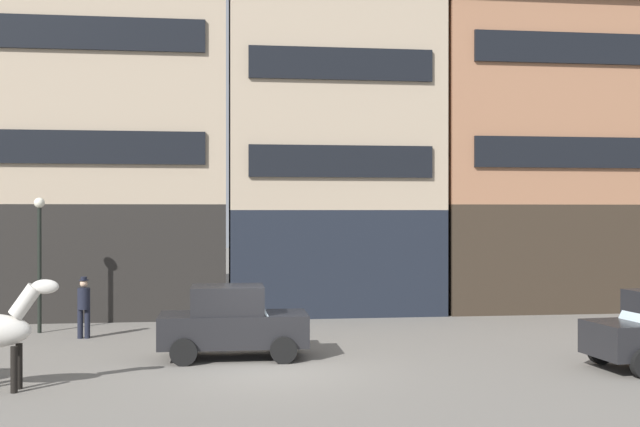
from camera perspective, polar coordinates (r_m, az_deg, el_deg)
ground_plane at (r=18.45m, az=-3.72°, el=-11.42°), size 120.00×120.00×0.00m
building_center_left at (r=29.76m, az=-15.32°, el=8.28°), size 9.07×6.07×15.72m
building_center_right at (r=29.90m, az=0.75°, el=10.12°), size 8.09×6.07×17.64m
building_far_right at (r=31.98m, az=16.64°, el=4.26°), size 10.25×6.07×11.89m
sedan_dark at (r=19.85m, az=-6.46°, el=-7.92°), size 3.72×1.89×1.83m
pedestrian_officer at (r=23.75m, az=-16.95°, el=-6.42°), size 0.47×0.47×1.79m
streetlamp_curbside at (r=25.11m, az=-19.90°, el=-2.20°), size 0.32×0.32×4.12m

